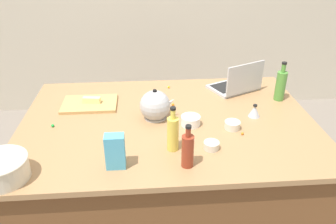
{
  "coord_description": "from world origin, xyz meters",
  "views": [
    {
      "loc": [
        -0.14,
        -1.72,
        1.87
      ],
      "look_at": [
        0.0,
        0.0,
        0.95
      ],
      "focal_mm": 36.19,
      "sensor_mm": 36.0,
      "label": 1
    }
  ],
  "objects_px": {
    "bottle_olive": "(281,85)",
    "butter_stick_left": "(92,100)",
    "laptop": "(237,84)",
    "bottle_oil": "(174,133)",
    "cutting_board": "(90,104)",
    "kitchen_timer": "(254,111)",
    "mixing_bowl_large": "(1,169)",
    "bottle_soy": "(188,150)",
    "candy_bag": "(115,151)",
    "ramekin_wide": "(232,125)",
    "ramekin_medium": "(211,145)",
    "ramekin_small": "(191,121)",
    "kettle": "(155,106)"
  },
  "relations": [
    {
      "from": "bottle_olive",
      "to": "butter_stick_left",
      "type": "height_order",
      "value": "bottle_olive"
    },
    {
      "from": "laptop",
      "to": "bottle_oil",
      "type": "bearing_deg",
      "value": -126.38
    },
    {
      "from": "laptop",
      "to": "cutting_board",
      "type": "distance_m",
      "value": 0.99
    },
    {
      "from": "butter_stick_left",
      "to": "kitchen_timer",
      "type": "relative_size",
      "value": 1.43
    },
    {
      "from": "kitchen_timer",
      "to": "butter_stick_left",
      "type": "bearing_deg",
      "value": 167.12
    },
    {
      "from": "bottle_olive",
      "to": "butter_stick_left",
      "type": "xyz_separation_m",
      "value": [
        -1.21,
        0.01,
        -0.07
      ]
    },
    {
      "from": "mixing_bowl_large",
      "to": "butter_stick_left",
      "type": "xyz_separation_m",
      "value": [
        0.31,
        0.7,
        -0.02
      ]
    },
    {
      "from": "bottle_soy",
      "to": "cutting_board",
      "type": "distance_m",
      "value": 0.86
    },
    {
      "from": "bottle_oil",
      "to": "candy_bag",
      "type": "xyz_separation_m",
      "value": [
        -0.28,
        -0.12,
        -0.01
      ]
    },
    {
      "from": "bottle_olive",
      "to": "mixing_bowl_large",
      "type": "bearing_deg",
      "value": -155.61
    },
    {
      "from": "mixing_bowl_large",
      "to": "cutting_board",
      "type": "distance_m",
      "value": 0.76
    },
    {
      "from": "cutting_board",
      "to": "ramekin_wide",
      "type": "distance_m",
      "value": 0.9
    },
    {
      "from": "bottle_oil",
      "to": "kitchen_timer",
      "type": "height_order",
      "value": "bottle_oil"
    },
    {
      "from": "butter_stick_left",
      "to": "ramekin_medium",
      "type": "xyz_separation_m",
      "value": [
        0.66,
        -0.54,
        -0.02
      ]
    },
    {
      "from": "mixing_bowl_large",
      "to": "kitchen_timer",
      "type": "bearing_deg",
      "value": 20.34
    },
    {
      "from": "ramekin_small",
      "to": "ramekin_wide",
      "type": "xyz_separation_m",
      "value": [
        0.23,
        -0.06,
        -0.01
      ]
    },
    {
      "from": "mixing_bowl_large",
      "to": "ramekin_small",
      "type": "bearing_deg",
      "value": 24.34
    },
    {
      "from": "kettle",
      "to": "cutting_board",
      "type": "xyz_separation_m",
      "value": [
        -0.41,
        0.2,
        -0.07
      ]
    },
    {
      "from": "laptop",
      "to": "ramekin_medium",
      "type": "xyz_separation_m",
      "value": [
        -0.31,
        -0.69,
        -0.03
      ]
    },
    {
      "from": "ramekin_wide",
      "to": "bottle_olive",
      "type": "bearing_deg",
      "value": 40.87
    },
    {
      "from": "ramekin_wide",
      "to": "kitchen_timer",
      "type": "relative_size",
      "value": 1.13
    },
    {
      "from": "laptop",
      "to": "mixing_bowl_large",
      "type": "height_order",
      "value": "laptop"
    },
    {
      "from": "bottle_soy",
      "to": "candy_bag",
      "type": "relative_size",
      "value": 1.28
    },
    {
      "from": "ramekin_small",
      "to": "kitchen_timer",
      "type": "bearing_deg",
      "value": 10.4
    },
    {
      "from": "mixing_bowl_large",
      "to": "kitchen_timer",
      "type": "height_order",
      "value": "mixing_bowl_large"
    },
    {
      "from": "ramekin_wide",
      "to": "bottle_oil",
      "type": "bearing_deg",
      "value": -153.1
    },
    {
      "from": "kitchen_timer",
      "to": "candy_bag",
      "type": "distance_m",
      "value": 0.9
    },
    {
      "from": "laptop",
      "to": "mixing_bowl_large",
      "type": "xyz_separation_m",
      "value": [
        -1.27,
        -0.85,
        0.01
      ]
    },
    {
      "from": "cutting_board",
      "to": "ramekin_medium",
      "type": "distance_m",
      "value": 0.86
    },
    {
      "from": "bottle_oil",
      "to": "butter_stick_left",
      "type": "relative_size",
      "value": 2.16
    },
    {
      "from": "kitchen_timer",
      "to": "cutting_board",
      "type": "bearing_deg",
      "value": 167.31
    },
    {
      "from": "candy_bag",
      "to": "cutting_board",
      "type": "bearing_deg",
      "value": 107.34
    },
    {
      "from": "mixing_bowl_large",
      "to": "ramekin_wide",
      "type": "bearing_deg",
      "value": 17.16
    },
    {
      "from": "bottle_oil",
      "to": "kettle",
      "type": "bearing_deg",
      "value": 102.98
    },
    {
      "from": "kitchen_timer",
      "to": "kettle",
      "type": "bearing_deg",
      "value": 177.44
    },
    {
      "from": "bottle_olive",
      "to": "bottle_soy",
      "type": "distance_m",
      "value": 0.95
    },
    {
      "from": "bottle_oil",
      "to": "butter_stick_left",
      "type": "xyz_separation_m",
      "value": [
        -0.47,
        0.53,
        -0.06
      ]
    },
    {
      "from": "laptop",
      "to": "bottle_soy",
      "type": "distance_m",
      "value": 0.93
    },
    {
      "from": "kettle",
      "to": "kitchen_timer",
      "type": "xyz_separation_m",
      "value": [
        0.58,
        -0.03,
        -0.04
      ]
    },
    {
      "from": "kettle",
      "to": "ramekin_small",
      "type": "xyz_separation_m",
      "value": [
        0.19,
        -0.1,
        -0.05
      ]
    },
    {
      "from": "kettle",
      "to": "bottle_olive",
      "type": "bearing_deg",
      "value": 12.73
    },
    {
      "from": "bottle_soy",
      "to": "ramekin_wide",
      "type": "bearing_deg",
      "value": 47.07
    },
    {
      "from": "mixing_bowl_large",
      "to": "bottle_soy",
      "type": "relative_size",
      "value": 1.1
    },
    {
      "from": "butter_stick_left",
      "to": "candy_bag",
      "type": "height_order",
      "value": "candy_bag"
    },
    {
      "from": "laptop",
      "to": "kitchen_timer",
      "type": "xyz_separation_m",
      "value": [
        0.01,
        -0.37,
        -0.01
      ]
    },
    {
      "from": "bottle_olive",
      "to": "ramekin_wide",
      "type": "relative_size",
      "value": 2.94
    },
    {
      "from": "laptop",
      "to": "mixing_bowl_large",
      "type": "bearing_deg",
      "value": -146.38
    },
    {
      "from": "bottle_soy",
      "to": "ramekin_medium",
      "type": "relative_size",
      "value": 2.76
    },
    {
      "from": "bottle_oil",
      "to": "cutting_board",
      "type": "distance_m",
      "value": 0.72
    },
    {
      "from": "bottle_olive",
      "to": "bottle_soy",
      "type": "bearing_deg",
      "value": -136.32
    }
  ]
}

